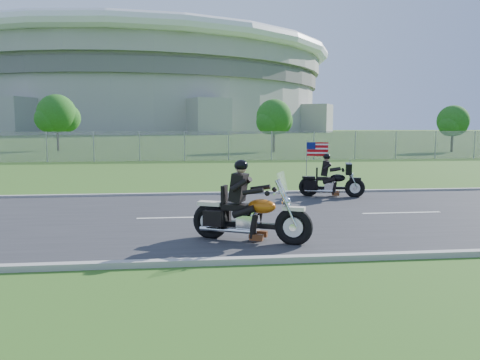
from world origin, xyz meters
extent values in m
plane|color=#2D4716|center=(0.00, 0.00, 0.00)|extent=(420.00, 420.00, 0.00)
cube|color=#28282B|center=(0.00, 0.00, 0.02)|extent=(120.00, 8.00, 0.04)
cube|color=#9E9B93|center=(0.00, 4.05, 0.05)|extent=(120.00, 0.18, 0.12)
cube|color=#9E9B93|center=(0.00, -4.05, 0.05)|extent=(120.00, 0.18, 0.12)
cube|color=gray|center=(-5.00, 20.00, 1.00)|extent=(60.00, 0.03, 2.00)
cylinder|color=#A3A099|center=(-20.00, 170.00, 10.00)|extent=(130.00, 130.00, 20.00)
cylinder|color=#605E5B|center=(-20.00, 170.00, 17.00)|extent=(132.00, 132.00, 4.00)
cylinder|color=#A3A099|center=(-20.00, 170.00, 23.00)|extent=(134.00, 134.00, 6.00)
torus|color=white|center=(-20.00, 170.00, 27.00)|extent=(140.40, 140.40, 4.40)
cylinder|color=#382316|center=(6.00, 30.00, 1.26)|extent=(0.22, 0.22, 2.52)
sphere|color=#245015|center=(6.00, 30.00, 3.15)|extent=(3.20, 3.20, 3.20)
sphere|color=#245015|center=(6.64, 30.48, 2.79)|extent=(2.40, 2.40, 2.40)
sphere|color=#245015|center=(5.44, 29.60, 2.70)|extent=(2.24, 2.24, 2.24)
cylinder|color=#382316|center=(-14.00, 34.00, 1.40)|extent=(0.22, 0.22, 2.80)
sphere|color=#245015|center=(-14.00, 34.00, 3.50)|extent=(3.60, 3.60, 3.60)
sphere|color=#245015|center=(-13.28, 34.54, 3.10)|extent=(2.70, 2.70, 2.70)
sphere|color=#245015|center=(-14.63, 33.55, 3.00)|extent=(2.52, 2.52, 2.52)
cylinder|color=#382316|center=(22.00, 28.00, 1.12)|extent=(0.22, 0.22, 2.24)
sphere|color=#245015|center=(22.00, 28.00, 2.80)|extent=(2.80, 2.80, 2.80)
sphere|color=#245015|center=(22.56, 28.42, 2.48)|extent=(2.10, 2.10, 2.10)
sphere|color=#245015|center=(21.51, 27.65, 2.40)|extent=(1.96, 1.96, 1.96)
torus|color=black|center=(0.31, -2.98, 0.40)|extent=(0.79, 0.49, 0.78)
torus|color=black|center=(-1.32, -2.24, 0.40)|extent=(0.79, 0.49, 0.78)
ellipsoid|color=#B6560D|center=(-0.29, -2.71, 0.78)|extent=(0.68, 0.55, 0.30)
cube|color=black|center=(-0.79, -2.48, 0.74)|extent=(0.66, 0.53, 0.13)
cube|color=black|center=(-0.74, -2.50, 1.15)|extent=(0.40, 0.49, 0.58)
sphere|color=black|center=(-0.69, -2.52, 1.60)|extent=(0.38, 0.38, 0.28)
cube|color=silver|center=(0.09, -2.88, 1.28)|extent=(0.24, 0.46, 0.42)
torus|color=black|center=(3.73, 2.87, 0.35)|extent=(0.68, 0.35, 0.66)
torus|color=black|center=(2.27, 3.32, 0.35)|extent=(0.68, 0.35, 0.66)
ellipsoid|color=black|center=(3.19, 3.04, 0.67)|extent=(0.57, 0.42, 0.25)
cube|color=black|center=(2.74, 3.18, 0.63)|extent=(0.55, 0.40, 0.11)
cube|color=black|center=(2.79, 3.16, 0.98)|extent=(0.31, 0.41, 0.49)
sphere|color=black|center=(2.83, 3.15, 1.37)|extent=(0.30, 0.30, 0.24)
cube|color=black|center=(3.51, 2.94, 0.98)|extent=(0.40, 0.74, 0.36)
cube|color=#B70C11|center=(2.58, 3.42, 1.61)|extent=(0.69, 0.23, 0.47)
camera|label=1|loc=(-1.77, -11.98, 2.42)|focal=35.00mm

